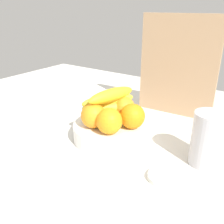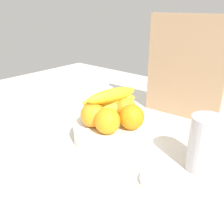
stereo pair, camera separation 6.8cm
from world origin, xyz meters
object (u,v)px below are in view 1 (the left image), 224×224
at_px(fruit_bowl, 112,131).
at_px(orange_center, 123,108).
at_px(orange_back_left, 105,107).
at_px(orange_front_right, 132,116).
at_px(cutting_board, 178,67).
at_px(orange_front_left, 109,121).
at_px(thermos_tumbler, 208,139).
at_px(orange_back_right, 93,116).
at_px(banana_bunch, 111,105).
at_px(jar_lid, 163,177).

xyz_separation_m(fruit_bowl, orange_center, (0.01, 0.05, 0.06)).
bearing_deg(orange_back_left, orange_front_right, -4.69).
relative_size(orange_front_right, cutting_board, 0.21).
bearing_deg(fruit_bowl, orange_front_left, -62.41).
relative_size(orange_front_left, orange_back_left, 1.00).
bearing_deg(thermos_tumbler, orange_back_right, -165.44).
distance_m(orange_front_left, banana_bunch, 0.09).
relative_size(fruit_bowl, orange_center, 3.14).
bearing_deg(orange_front_right, orange_back_right, -146.95).
relative_size(fruit_bowl, banana_bunch, 1.33).
height_order(orange_front_left, orange_back_left, same).
xyz_separation_m(orange_front_right, jar_lid, (0.15, -0.11, -0.08)).
height_order(fruit_bowl, orange_back_left, orange_back_left).
height_order(orange_front_right, thermos_tumbler, thermos_tumbler).
height_order(orange_back_left, orange_back_right, same).
bearing_deg(orange_back_left, orange_back_right, -81.73).
bearing_deg(orange_front_left, jar_lid, -12.03).
height_order(cutting_board, jar_lid, cutting_board).
relative_size(fruit_bowl, cutting_board, 0.64).
height_order(orange_front_right, jar_lid, orange_front_right).
bearing_deg(cutting_board, orange_front_left, -101.68).
relative_size(orange_front_right, banana_bunch, 0.42).
relative_size(orange_front_right, orange_center, 1.00).
bearing_deg(fruit_bowl, orange_center, 82.35).
bearing_deg(thermos_tumbler, banana_bunch, -177.67).
distance_m(orange_front_left, orange_back_left, 0.10).
xyz_separation_m(orange_center, banana_bunch, (-0.03, -0.03, 0.02)).
bearing_deg(cutting_board, thermos_tumbler, -57.37).
bearing_deg(orange_back_left, cutting_board, 66.58).
distance_m(banana_bunch, cutting_board, 0.31).
bearing_deg(orange_center, jar_lid, -34.60).
xyz_separation_m(banana_bunch, thermos_tumbler, (0.29, 0.01, -0.03)).
xyz_separation_m(fruit_bowl, orange_back_right, (-0.03, -0.05, 0.06)).
xyz_separation_m(orange_back_right, banana_bunch, (0.01, 0.07, 0.02)).
height_order(orange_back_left, banana_bunch, banana_bunch).
bearing_deg(jar_lid, orange_center, 145.40).
height_order(fruit_bowl, orange_back_right, orange_back_right).
bearing_deg(orange_front_left, fruit_bowl, 117.59).
relative_size(orange_center, cutting_board, 0.21).
relative_size(orange_front_left, banana_bunch, 0.42).
relative_size(orange_center, thermos_tumbler, 0.52).
xyz_separation_m(banana_bunch, cutting_board, (0.10, 0.28, 0.08)).
bearing_deg(orange_center, orange_back_left, -150.76).
relative_size(orange_front_right, thermos_tumbler, 0.52).
bearing_deg(cutting_board, orange_back_right, -111.13).
distance_m(orange_back_right, thermos_tumbler, 0.32).
distance_m(fruit_bowl, jar_lid, 0.23).
bearing_deg(jar_lid, orange_back_left, 156.05).
distance_m(fruit_bowl, orange_back_right, 0.09).
height_order(fruit_bowl, jar_lid, fruit_bowl).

